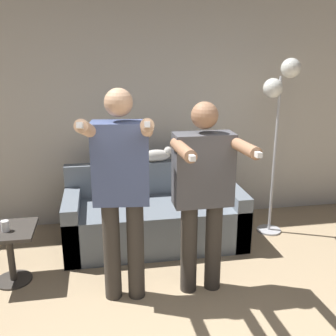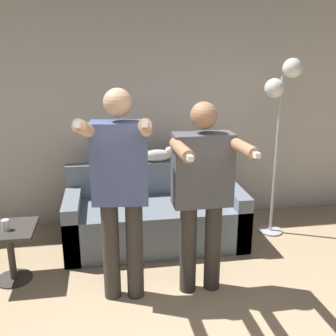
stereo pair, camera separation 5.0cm
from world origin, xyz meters
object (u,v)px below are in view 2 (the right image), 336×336
Objects in this scene: floor_lamp at (282,98)px; cup at (6,225)px; person_right at (203,187)px; person_left at (120,183)px; side_table at (10,243)px; cat at (158,155)px; couch at (155,218)px.

cup is at bearing -167.67° from floor_lamp.
person_left is at bearing 179.51° from person_right.
person_right is at bearing -14.58° from side_table.
floor_lamp is (1.74, 0.99, 0.52)m from person_left.
cat is at bearing 31.02° from cup.
person_left is at bearing -23.46° from side_table.
person_left is at bearing -150.46° from floor_lamp.
side_table is (-1.37, -0.53, 0.09)m from couch.
cup is (-1.38, -0.57, 0.28)m from couch.
person_left is 1.15m from cup.
cup is (-0.98, 0.39, -0.46)m from person_left.
person_left reaches higher than cat.
couch is at bearing 21.28° from side_table.
person_right is 1.79m from side_table.
couch is at bearing 74.59° from person_left.
couch is 1.20m from person_right.
floor_lamp is at bearing 11.67° from side_table.
floor_lamp is (1.08, 0.99, 0.58)m from person_right.
person_right is 1.73m from cup.
couch is 1.14× the size of person_right.
cat is 0.87× the size of side_table.
cat is at bearing 30.12° from side_table.
person_left is at bearing -112.19° from couch.
person_left is 1.35m from cat.
floor_lamp reaches higher than cat.
cat is 1.75m from side_table.
floor_lamp reaches higher than couch.
couch is at bearing -104.02° from cat.
person_right is 0.84× the size of floor_lamp.
side_table is (-1.44, -0.84, -0.53)m from cat.
couch is at bearing -178.81° from floor_lamp.
person_right reaches higher than side_table.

